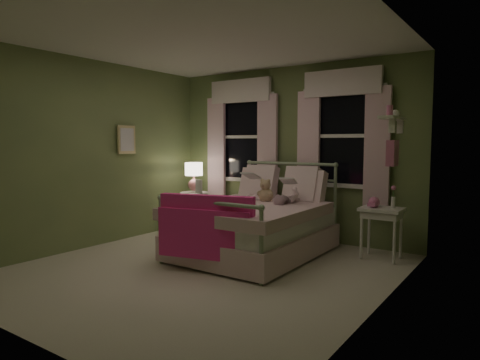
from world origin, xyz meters
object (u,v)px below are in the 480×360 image
Objects in this scene: nightstand_left at (194,206)px; table_lamp at (194,174)px; child_left at (255,180)px; child_right at (290,179)px; teddy_bear at (266,192)px; bed at (255,225)px; nightstand_right at (382,216)px.

nightstand_left is 1.41× the size of table_lamp.
child_left reaches higher than table_lamp.
child_right reaches higher than table_lamp.
child_right is 1.75× the size of table_lamp.
teddy_bear is at bearing 148.97° from child_left.
bed is 1.71m from nightstand_left.
nightstand_right is at bearing 25.94° from bed.
bed is 4.43× the size of table_lamp.
child_left is 2.26× the size of teddy_bear.
child_left is (-0.28, 0.42, 0.55)m from bed.
table_lamp is (-1.59, 0.37, 0.16)m from teddy_bear.
bed is 0.75m from child_left.
nightstand_left is at bearing -10.87° from child_left.
bed reaches higher than teddy_bear.
nightstand_left is at bearing -8.57° from child_right.
table_lamp is (-1.87, 0.22, -0.02)m from child_right.
nightstand_right is at bearing 1.08° from nightstand_left.
bed reaches higher than nightstand_left.
table_lamp is 0.72× the size of nightstand_right.
table_lamp is at bearing -10.87° from child_left.
child_left is 0.35m from teddy_bear.
child_left is 1.42m from nightstand_left.
child_left is 0.56m from child_right.
teddy_bear reaches higher than nightstand_left.
child_left reaches higher than teddy_bear.
nightstand_left is (-1.31, 0.22, -0.51)m from child_left.
child_right reaches higher than nightstand_left.
child_left is 1.11× the size of nightstand_left.
table_lamp reaches higher than teddy_bear.
teddy_bear is at bearing 27.49° from child_right.
table_lamp is at bearing 166.77° from teddy_bear.
child_left is at bearing 150.50° from teddy_bear.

